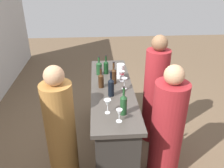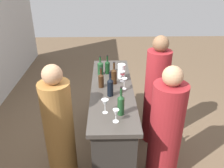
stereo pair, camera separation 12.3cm
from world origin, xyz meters
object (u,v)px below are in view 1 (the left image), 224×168
wine_bottle_leftmost_olive_green (124,104)px  person_center_guest (167,129)px  person_left_guest (155,94)px  person_right_guest (61,131)px  wine_bottle_far_right_dark_green (106,67)px  water_pitcher (121,71)px  wine_bottle_center_amber_brown (101,80)px  wine_glass_near_center (122,74)px  wine_bottle_second_right_amber_brown (114,75)px  wine_bottle_rightmost_olive_green (99,68)px  wine_glass_near_right (119,113)px  wine_glass_far_left (107,103)px  wine_bottle_second_left_near_black (111,87)px  wine_glass_near_left (124,81)px

wine_bottle_leftmost_olive_green → person_center_guest: (0.08, -0.54, -0.42)m
person_left_guest → person_right_guest: person_left_guest is taller
wine_bottle_far_right_dark_green → water_pitcher: (-0.16, -0.20, -0.01)m
person_left_guest → person_center_guest: (-0.71, 0.01, -0.07)m
wine_bottle_center_amber_brown → person_center_guest: bearing=-126.6°
person_center_guest → wine_glass_near_center: bearing=-42.1°
wine_glass_near_center → person_left_guest: size_ratio=0.09×
wine_bottle_second_right_amber_brown → water_pitcher: wine_bottle_second_right_amber_brown is taller
wine_bottle_second_right_amber_brown → wine_bottle_rightmost_olive_green: wine_bottle_second_right_amber_brown is taller
wine_bottle_center_amber_brown → wine_glass_near_right: size_ratio=1.88×
person_right_guest → wine_bottle_center_amber_brown: bearing=54.9°
wine_glass_near_right → person_right_guest: bearing=70.0°
wine_bottle_leftmost_olive_green → person_right_guest: size_ratio=0.22×
wine_glass_far_left → person_center_guest: 0.83m
wine_bottle_second_right_amber_brown → wine_bottle_second_left_near_black: bearing=170.3°
wine_bottle_far_right_dark_green → person_right_guest: 1.20m
wine_bottle_leftmost_olive_green → person_left_guest: bearing=-35.2°
wine_bottle_far_right_dark_green → wine_bottle_second_left_near_black: bearing=-177.5°
wine_bottle_rightmost_olive_green → person_center_guest: 1.32m
wine_bottle_second_left_near_black → wine_glass_near_left: 0.25m
wine_glass_near_left → wine_bottle_second_left_near_black: bearing=132.3°
wine_glass_near_left → person_left_guest: 0.62m
wine_bottle_leftmost_olive_green → person_left_guest: 1.03m
wine_glass_near_left → wine_bottle_far_right_dark_green: bearing=23.1°
wine_bottle_second_right_amber_brown → wine_glass_near_right: size_ratio=2.14×
wine_bottle_center_amber_brown → wine_glass_far_left: size_ratio=1.66×
person_center_guest → wine_bottle_rightmost_olive_green: bearing=-36.5°
wine_bottle_leftmost_olive_green → person_right_guest: (0.11, 0.72, -0.41)m
wine_glass_near_left → wine_glass_near_right: 0.72m
wine_bottle_second_right_amber_brown → water_pitcher: size_ratio=1.51×
person_right_guest → wine_bottle_second_right_amber_brown: bearing=51.2°
wine_glass_far_left → person_center_guest: (0.04, -0.71, -0.42)m
wine_bottle_rightmost_olive_green → person_left_guest: person_left_guest is taller
wine_glass_near_left → person_center_guest: bearing=-137.1°
wine_bottle_center_amber_brown → water_pitcher: size_ratio=1.33×
wine_bottle_rightmost_olive_green → wine_glass_near_left: bearing=-146.4°
wine_glass_near_right → water_pitcher: size_ratio=0.71×
wine_bottle_leftmost_olive_green → person_left_guest: size_ratio=0.20×
water_pitcher → person_left_guest: bearing=-104.4°
wine_bottle_second_left_near_black → wine_bottle_second_right_amber_brown: (0.33, -0.06, -0.01)m
wine_bottle_leftmost_olive_green → wine_glass_near_right: wine_bottle_leftmost_olive_green is taller
wine_bottle_rightmost_olive_green → wine_glass_near_right: (-1.19, -0.18, -0.01)m
person_left_guest → wine_bottle_second_left_near_black: bearing=7.9°
wine_glass_near_left → person_center_guest: person_center_guest is taller
wine_glass_near_left → wine_bottle_center_amber_brown: bearing=77.5°
wine_bottle_leftmost_olive_green → wine_bottle_rightmost_olive_green: (1.06, 0.24, -0.02)m
wine_bottle_center_amber_brown → wine_bottle_rightmost_olive_green: size_ratio=0.98×
wine_glass_near_right → wine_glass_far_left: size_ratio=0.88×
wine_bottle_rightmost_olive_green → wine_bottle_center_amber_brown: bearing=-177.6°
wine_bottle_leftmost_olive_green → wine_bottle_far_right_dark_green: (1.08, 0.14, -0.02)m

